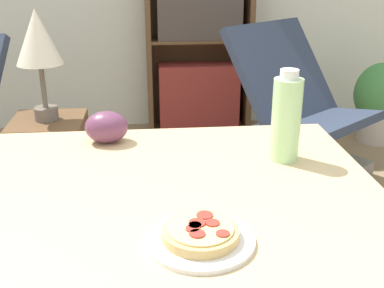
% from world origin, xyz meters
% --- Properties ---
extents(dining_table, '(1.04, 0.89, 0.74)m').
position_xyz_m(dining_table, '(0.03, -0.03, 0.64)').
color(dining_table, '#D1B27F').
rests_on(dining_table, ground_plane).
extents(pizza_on_plate, '(0.21, 0.21, 0.04)m').
position_xyz_m(pizza_on_plate, '(0.10, -0.24, 0.76)').
color(pizza_on_plate, white).
rests_on(pizza_on_plate, dining_table).
extents(grape_bunch, '(0.13, 0.10, 0.09)m').
position_xyz_m(grape_bunch, '(-0.12, 0.31, 0.79)').
color(grape_bunch, '#6B3856').
rests_on(grape_bunch, dining_table).
extents(drink_bottle, '(0.08, 0.08, 0.24)m').
position_xyz_m(drink_bottle, '(0.36, 0.14, 0.86)').
color(drink_bottle, '#B7EAA3').
rests_on(drink_bottle, dining_table).
extents(lounge_chair_far, '(0.93, 1.00, 0.88)m').
position_xyz_m(lounge_chair_far, '(0.89, 1.57, 0.29)').
color(lounge_chair_far, slate).
rests_on(lounge_chair_far, ground_plane).
extents(bookshelf, '(0.76, 0.28, 1.35)m').
position_xyz_m(bookshelf, '(0.38, 2.46, 0.62)').
color(bookshelf, brown).
rests_on(bookshelf, ground_plane).
extents(side_table, '(0.34, 0.34, 0.52)m').
position_xyz_m(side_table, '(-0.48, 1.19, 0.26)').
color(side_table, brown).
rests_on(side_table, ground_plane).
extents(table_lamp, '(0.21, 0.21, 0.51)m').
position_xyz_m(table_lamp, '(-0.48, 1.19, 0.89)').
color(table_lamp, '#665B51').
rests_on(table_lamp, side_table).
extents(potted_plant_floor, '(0.37, 0.31, 0.57)m').
position_xyz_m(potted_plant_floor, '(1.62, 2.08, 0.30)').
color(potted_plant_floor, '#BCB2A3').
rests_on(potted_plant_floor, ground_plane).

